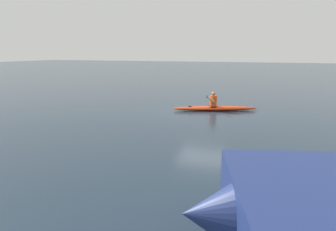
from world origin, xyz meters
TOP-DOWN VIEW (x-y plane):
  - ground_plane at (0.00, 0.00)m, footprint 160.00×160.00m
  - kayak at (-0.46, -0.94)m, footprint 4.50×2.33m
  - kayaker at (-0.35, -0.90)m, footprint 0.95×2.24m

SIDE VIEW (x-z plane):
  - ground_plane at x=0.00m, z-range 0.00..0.00m
  - kayak at x=-0.46m, z-range 0.00..0.25m
  - kayaker at x=-0.35m, z-range 0.19..0.98m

